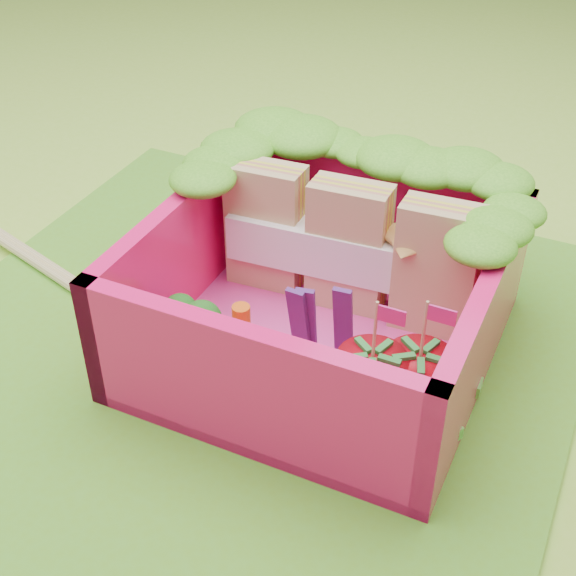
% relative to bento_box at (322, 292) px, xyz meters
% --- Properties ---
extents(ground, '(14.00, 14.00, 0.00)m').
position_rel_bento_box_xyz_m(ground, '(-0.29, -0.10, -0.31)').
color(ground, '#9ACF3A').
rests_on(ground, ground).
extents(placemat, '(2.60, 2.60, 0.03)m').
position_rel_bento_box_xyz_m(placemat, '(-0.29, -0.10, -0.29)').
color(placemat, '#5EA725').
rests_on(placemat, ground).
extents(bento_floor, '(1.30, 1.30, 0.05)m').
position_rel_bento_box_xyz_m(bento_floor, '(0.00, 0.00, -0.25)').
color(bento_floor, '#E73A9A').
rests_on(bento_floor, placemat).
extents(bento_box, '(1.30, 1.30, 0.55)m').
position_rel_bento_box_xyz_m(bento_box, '(0.00, 0.00, 0.00)').
color(bento_box, '#FF1568').
rests_on(bento_box, placemat).
extents(lettuce_ruffle, '(1.43, 0.77, 0.11)m').
position_rel_bento_box_xyz_m(lettuce_ruffle, '(0.00, 0.46, 0.33)').
color(lettuce_ruffle, '#3A931A').
rests_on(lettuce_ruffle, bento_box).
extents(sandwich_stack, '(1.07, 0.24, 0.56)m').
position_rel_bento_box_xyz_m(sandwich_stack, '(0.01, 0.26, 0.05)').
color(sandwich_stack, tan).
rests_on(sandwich_stack, bento_floor).
extents(broccoli, '(0.33, 0.33, 0.24)m').
position_rel_bento_box_xyz_m(broccoli, '(-0.43, -0.33, -0.06)').
color(broccoli, '#5D8D44').
rests_on(broccoli, bento_floor).
extents(carrot_sticks, '(0.14, 0.20, 0.25)m').
position_rel_bento_box_xyz_m(carrot_sticks, '(-0.26, -0.31, -0.10)').
color(carrot_sticks, '#D85412').
rests_on(carrot_sticks, bento_floor).
extents(purple_wedges, '(0.22, 0.10, 0.38)m').
position_rel_bento_box_xyz_m(purple_wedges, '(0.04, -0.15, -0.04)').
color(purple_wedges, '#431B5E').
rests_on(purple_wedges, bento_floor).
extents(strawberry_left, '(0.25, 0.25, 0.49)m').
position_rel_bento_box_xyz_m(strawberry_left, '(0.31, -0.30, -0.09)').
color(strawberry_left, red).
rests_on(strawberry_left, bento_floor).
extents(strawberry_right, '(0.25, 0.25, 0.49)m').
position_rel_bento_box_xyz_m(strawberry_right, '(0.46, -0.23, -0.09)').
color(strawberry_right, red).
rests_on(strawberry_right, bento_floor).
extents(snap_peas, '(0.63, 0.45, 0.05)m').
position_rel_bento_box_xyz_m(snap_peas, '(0.39, -0.21, -0.20)').
color(snap_peas, '#54C13C').
rests_on(snap_peas, bento_floor).
extents(chopsticks, '(2.10, 0.67, 0.05)m').
position_rel_bento_box_xyz_m(chopsticks, '(-1.35, -0.04, -0.25)').
color(chopsticks, tan).
rests_on(chopsticks, placemat).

